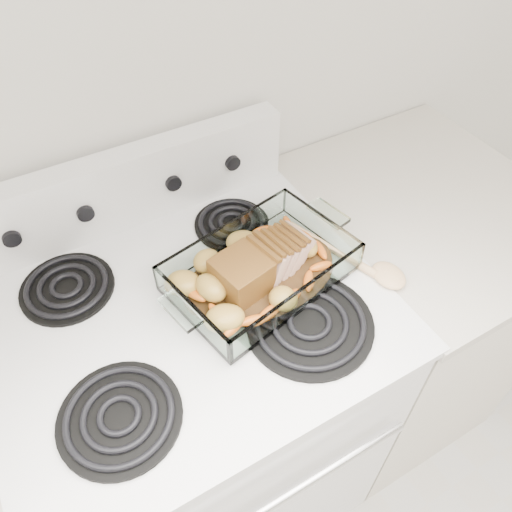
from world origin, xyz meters
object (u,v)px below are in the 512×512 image
pork_roast (255,266)px  electric_range (203,408)px  counter_right (395,311)px  baking_dish (261,272)px

pork_roast → electric_range: bearing=165.1°
counter_right → pork_roast: bearing=-178.1°
electric_range → baking_dish: (0.17, -0.02, 0.48)m
electric_range → counter_right: (0.66, -0.00, -0.02)m
baking_dish → electric_range: bearing=162.1°
baking_dish → pork_roast: 0.03m
baking_dish → counter_right: bearing=-9.9°
counter_right → pork_roast: size_ratio=4.23×
electric_range → counter_right: 0.67m
pork_roast → counter_right: bearing=-6.4°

